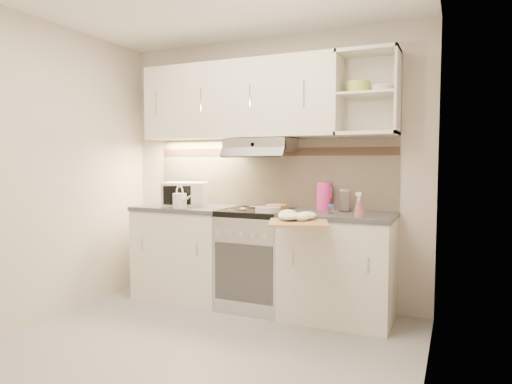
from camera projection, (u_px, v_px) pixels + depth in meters
ground at (193, 353)px, 3.18m from camera, size 3.00×3.00×0.00m
room_shell at (218, 122)px, 3.40m from camera, size 3.04×2.84×2.52m
base_cabinet_left at (187, 254)px, 4.45m from camera, size 0.90×0.60×0.86m
worktop_left at (186, 208)px, 4.42m from camera, size 0.92×0.62×0.04m
base_cabinet_right at (338, 268)px, 3.85m from camera, size 0.90×0.60×0.86m
worktop_right at (339, 215)px, 3.81m from camera, size 0.92×0.62×0.04m
electric_range at (257, 258)px, 4.15m from camera, size 0.60×0.60×0.90m
microwave at (185, 194)px, 4.42m from camera, size 0.48×0.42×0.23m
watering_can at (180, 200)px, 4.19m from camera, size 0.24×0.15×0.21m
plate_stack at (268, 209)px, 3.91m from camera, size 0.22×0.22×0.05m
bread_loaf at (277, 207)px, 4.06m from camera, size 0.19×0.19×0.05m
pink_pitcher at (324, 196)px, 4.06m from camera, size 0.13×0.12×0.25m
glass_jar at (345, 200)px, 3.91m from camera, size 0.10×0.10×0.20m
spice_jar at (331, 209)px, 3.78m from camera, size 0.05×0.05×0.07m
spray_bottle at (359, 207)px, 3.55m from camera, size 0.08×0.08×0.21m
cutting_board at (298, 223)px, 3.41m from camera, size 0.54×0.51×0.02m
dish_towel at (295, 215)px, 3.48m from camera, size 0.31×0.27×0.08m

